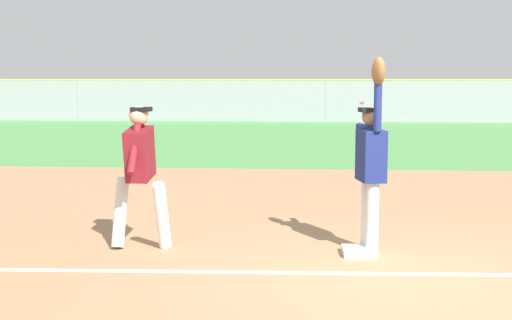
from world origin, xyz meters
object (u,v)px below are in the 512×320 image
baseball (362,101)px  runner (140,167)px  first_base (359,251)px  fielder (371,158)px  parked_car_green (71,103)px  parked_car_silver (194,103)px  parked_car_blue (294,103)px  parked_car_tan (410,103)px

baseball → runner: bearing=-176.3°
first_base → fielder: 1.09m
fielder → parked_car_green: (-12.96, 27.05, -0.45)m
fielder → baseball: size_ratio=30.81×
first_base → runner: runner is taller
baseball → parked_car_silver: bearing=103.2°
baseball → first_base: bearing=-95.1°
baseball → parked_car_blue: baseball is taller
fielder → parked_car_blue: bearing=-98.2°
baseball → parked_car_blue: bearing=92.4°
parked_car_blue → parked_car_tan: 5.99m
parked_car_green → parked_car_tan: size_ratio=0.99×
first_base → parked_car_green: parked_car_green is taller
parked_car_blue → fielder: bearing=-89.3°
fielder → parked_car_silver: 28.11m
parked_car_blue → parked_car_tan: same height
parked_car_silver → parked_car_tan: size_ratio=0.98×
baseball → parked_car_green: 29.83m
fielder → parked_car_green: bearing=-75.2°
baseball → fielder: bearing=-54.1°
parked_car_blue → first_base: bearing=-89.6°
fielder → parked_car_tan: 28.11m
parked_car_green → parked_car_tan: (17.68, 0.67, 0.00)m
fielder → baseball: (-0.11, 0.15, 0.65)m
first_base → fielder: (0.13, 0.11, 1.08)m
parked_car_green → fielder: bearing=-60.1°
parked_car_green → parked_car_tan: same height
runner → parked_car_blue: size_ratio=0.39×
fielder → parked_car_silver: bearing=-87.5°
first_base → baseball: baseball is taller
runner → parked_car_silver: bearing=100.5°
parked_car_blue → parked_car_silver: bearing=-178.6°
parked_car_silver → runner: bearing=-85.4°
parked_car_blue → parked_car_tan: size_ratio=0.98×
baseball → parked_car_silver: size_ratio=0.02×
parked_car_silver → parked_car_tan: bearing=-1.4°
runner → baseball: (2.62, 0.17, 0.78)m
first_base → parked_car_blue: parked_car_blue is taller
runner → parked_car_silver: runner is taller
baseball → parked_car_tan: 28.00m
first_base → runner: 2.77m
first_base → runner: size_ratio=0.22×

